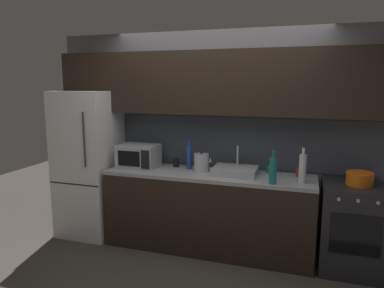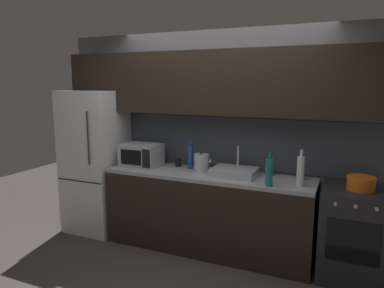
{
  "view_description": "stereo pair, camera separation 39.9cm",
  "coord_description": "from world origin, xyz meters",
  "px_view_note": "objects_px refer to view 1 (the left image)",
  "views": [
    {
      "loc": [
        1.02,
        -2.85,
        1.89
      ],
      "look_at": [
        -0.19,
        0.9,
        1.22
      ],
      "focal_mm": 33.31,
      "sensor_mm": 36.0,
      "label": 1
    },
    {
      "loc": [
        1.4,
        -2.71,
        1.89
      ],
      "look_at": [
        -0.19,
        0.9,
        1.22
      ],
      "focal_mm": 33.31,
      "sensor_mm": 36.0,
      "label": 2
    }
  ],
  "objects_px": {
    "mug_green": "(270,169)",
    "cooking_pot": "(360,178)",
    "wine_bottle_teal": "(273,170)",
    "mug_dark": "(176,163)",
    "oven_range": "(351,227)",
    "mug_red": "(300,173)",
    "microwave": "(139,156)",
    "refrigerator": "(89,163)",
    "wine_bottle_clear": "(303,168)",
    "wine_bottle_blue": "(189,156)",
    "kettle": "(201,163)"
  },
  "relations": [
    {
      "from": "wine_bottle_blue",
      "to": "mug_dark",
      "type": "height_order",
      "value": "wine_bottle_blue"
    },
    {
      "from": "wine_bottle_clear",
      "to": "mug_red",
      "type": "xyz_separation_m",
      "value": [
        -0.03,
        0.25,
        -0.11
      ]
    },
    {
      "from": "kettle",
      "to": "cooking_pot",
      "type": "height_order",
      "value": "kettle"
    },
    {
      "from": "oven_range",
      "to": "wine_bottle_teal",
      "type": "xyz_separation_m",
      "value": [
        -0.78,
        -0.22,
        0.59
      ]
    },
    {
      "from": "microwave",
      "to": "cooking_pot",
      "type": "relative_size",
      "value": 1.8
    },
    {
      "from": "wine_bottle_clear",
      "to": "cooking_pot",
      "type": "xyz_separation_m",
      "value": [
        0.54,
        0.1,
        -0.09
      ]
    },
    {
      "from": "wine_bottle_blue",
      "to": "mug_green",
      "type": "height_order",
      "value": "wine_bottle_blue"
    },
    {
      "from": "kettle",
      "to": "mug_red",
      "type": "bearing_deg",
      "value": 5.99
    },
    {
      "from": "oven_range",
      "to": "microwave",
      "type": "bearing_deg",
      "value": 179.53
    },
    {
      "from": "refrigerator",
      "to": "wine_bottle_teal",
      "type": "xyz_separation_m",
      "value": [
        2.28,
        -0.22,
        0.14
      ]
    },
    {
      "from": "kettle",
      "to": "cooking_pot",
      "type": "distance_m",
      "value": 1.64
    },
    {
      "from": "wine_bottle_teal",
      "to": "mug_dark",
      "type": "xyz_separation_m",
      "value": [
        -1.18,
        0.39,
        -0.09
      ]
    },
    {
      "from": "microwave",
      "to": "wine_bottle_teal",
      "type": "xyz_separation_m",
      "value": [
        1.6,
        -0.24,
        0.01
      ]
    },
    {
      "from": "refrigerator",
      "to": "mug_red",
      "type": "distance_m",
      "value": 2.53
    },
    {
      "from": "wine_bottle_clear",
      "to": "cooking_pot",
      "type": "distance_m",
      "value": 0.56
    },
    {
      "from": "oven_range",
      "to": "wine_bottle_teal",
      "type": "height_order",
      "value": "wine_bottle_teal"
    },
    {
      "from": "wine_bottle_clear",
      "to": "wine_bottle_blue",
      "type": "height_order",
      "value": "wine_bottle_clear"
    },
    {
      "from": "microwave",
      "to": "refrigerator",
      "type": "bearing_deg",
      "value": -178.45
    },
    {
      "from": "wine_bottle_clear",
      "to": "mug_red",
      "type": "distance_m",
      "value": 0.27
    },
    {
      "from": "wine_bottle_blue",
      "to": "mug_red",
      "type": "relative_size",
      "value": 3.93
    },
    {
      "from": "wine_bottle_teal",
      "to": "oven_range",
      "type": "bearing_deg",
      "value": 15.96
    },
    {
      "from": "microwave",
      "to": "kettle",
      "type": "distance_m",
      "value": 0.78
    },
    {
      "from": "wine_bottle_teal",
      "to": "mug_dark",
      "type": "distance_m",
      "value": 1.24
    },
    {
      "from": "wine_bottle_blue",
      "to": "oven_range",
      "type": "bearing_deg",
      "value": -3.99
    },
    {
      "from": "microwave",
      "to": "wine_bottle_teal",
      "type": "distance_m",
      "value": 1.62
    },
    {
      "from": "mug_red",
      "to": "cooking_pot",
      "type": "bearing_deg",
      "value": -14.61
    },
    {
      "from": "wine_bottle_teal",
      "to": "wine_bottle_blue",
      "type": "bearing_deg",
      "value": 160.77
    },
    {
      "from": "kettle",
      "to": "wine_bottle_clear",
      "type": "bearing_deg",
      "value": -7.04
    },
    {
      "from": "mug_green",
      "to": "mug_red",
      "type": "relative_size",
      "value": 1.05
    },
    {
      "from": "kettle",
      "to": "wine_bottle_teal",
      "type": "height_order",
      "value": "wine_bottle_teal"
    },
    {
      "from": "oven_range",
      "to": "mug_red",
      "type": "xyz_separation_m",
      "value": [
        -0.53,
        0.15,
        0.49
      ]
    },
    {
      "from": "oven_range",
      "to": "mug_red",
      "type": "height_order",
      "value": "mug_red"
    },
    {
      "from": "oven_range",
      "to": "microwave",
      "type": "relative_size",
      "value": 1.96
    },
    {
      "from": "wine_bottle_clear",
      "to": "mug_green",
      "type": "bearing_deg",
      "value": 138.17
    },
    {
      "from": "wine_bottle_clear",
      "to": "wine_bottle_teal",
      "type": "xyz_separation_m",
      "value": [
        -0.28,
        -0.13,
        -0.01
      ]
    },
    {
      "from": "wine_bottle_blue",
      "to": "kettle",
      "type": "bearing_deg",
      "value": -26.17
    },
    {
      "from": "refrigerator",
      "to": "kettle",
      "type": "bearing_deg",
      "value": 1.43
    },
    {
      "from": "oven_range",
      "to": "mug_red",
      "type": "distance_m",
      "value": 0.74
    },
    {
      "from": "microwave",
      "to": "mug_dark",
      "type": "xyz_separation_m",
      "value": [
        0.42,
        0.15,
        -0.08
      ]
    },
    {
      "from": "refrigerator",
      "to": "kettle",
      "type": "distance_m",
      "value": 1.46
    },
    {
      "from": "microwave",
      "to": "cooking_pot",
      "type": "height_order",
      "value": "microwave"
    },
    {
      "from": "wine_bottle_teal",
      "to": "mug_red",
      "type": "relative_size",
      "value": 3.79
    },
    {
      "from": "microwave",
      "to": "cooking_pot",
      "type": "xyz_separation_m",
      "value": [
        2.42,
        -0.02,
        -0.07
      ]
    },
    {
      "from": "refrigerator",
      "to": "mug_red",
      "type": "xyz_separation_m",
      "value": [
        2.53,
        0.15,
        0.04
      ]
    },
    {
      "from": "wine_bottle_teal",
      "to": "mug_green",
      "type": "height_order",
      "value": "wine_bottle_teal"
    },
    {
      "from": "microwave",
      "to": "mug_green",
      "type": "relative_size",
      "value": 4.88
    },
    {
      "from": "mug_red",
      "to": "cooking_pot",
      "type": "xyz_separation_m",
      "value": [
        0.57,
        -0.15,
        0.02
      ]
    },
    {
      "from": "refrigerator",
      "to": "mug_green",
      "type": "height_order",
      "value": "refrigerator"
    },
    {
      "from": "microwave",
      "to": "mug_red",
      "type": "height_order",
      "value": "microwave"
    },
    {
      "from": "mug_green",
      "to": "cooking_pot",
      "type": "distance_m",
      "value": 0.92
    }
  ]
}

